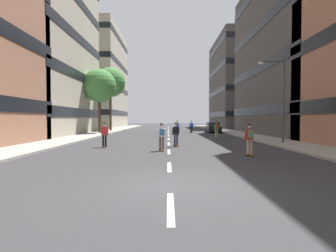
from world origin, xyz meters
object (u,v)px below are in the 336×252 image
(streetlamp_right, at_px, (278,92))
(skater_6, at_px, (175,133))
(skater_5, at_px, (216,128))
(parked_car_near, at_px, (212,128))
(street_tree_mid, at_px, (99,86))
(skater_0, at_px, (191,126))
(skater_1, at_px, (249,137))
(skater_3, at_px, (177,126))
(skater_4, at_px, (161,135))
(skater_2, at_px, (104,133))
(street_tree_near, at_px, (110,82))

(streetlamp_right, xyz_separation_m, skater_6, (-8.16, -1.59, -3.15))
(skater_6, bearing_deg, skater_5, 61.22)
(parked_car_near, distance_m, street_tree_mid, 17.13)
(skater_0, distance_m, skater_5, 9.65)
(skater_0, height_order, skater_1, same)
(skater_0, relative_size, skater_3, 1.00)
(skater_4, height_order, skater_5, same)
(skater_3, xyz_separation_m, skater_6, (-0.74, -18.05, 0.00))
(street_tree_mid, relative_size, skater_0, 4.86)
(parked_car_near, height_order, skater_5, skater_5)
(street_tree_mid, distance_m, skater_0, 13.82)
(parked_car_near, relative_size, skater_5, 2.47)
(skater_0, distance_m, skater_6, 17.90)
(skater_0, distance_m, skater_3, 2.02)
(skater_1, distance_m, skater_6, 6.14)
(skater_5, distance_m, skater_6, 9.37)
(street_tree_mid, bearing_deg, skater_1, -56.98)
(skater_1, bearing_deg, skater_4, 155.24)
(skater_2, relative_size, skater_6, 1.00)
(skater_2, bearing_deg, skater_6, 5.08)
(streetlamp_right, xyz_separation_m, skater_2, (-13.26, -2.04, -3.15))
(skater_6, bearing_deg, parked_car_near, 72.58)
(street_tree_near, relative_size, skater_0, 5.73)
(skater_6, bearing_deg, skater_4, -111.35)
(skater_5, bearing_deg, skater_4, -117.12)
(skater_0, bearing_deg, skater_3, 169.66)
(skater_0, bearing_deg, skater_6, -98.75)
(skater_2, bearing_deg, skater_4, -26.66)
(skater_0, bearing_deg, parked_car_near, 23.40)
(streetlamp_right, bearing_deg, skater_1, -124.01)
(skater_1, bearing_deg, skater_0, 92.93)
(skater_4, distance_m, skater_5, 12.06)
(streetlamp_right, height_order, skater_0, streetlamp_right)
(street_tree_mid, relative_size, skater_5, 4.86)
(skater_4, bearing_deg, skater_1, -24.76)
(skater_4, bearing_deg, skater_3, 85.21)
(parked_car_near, xyz_separation_m, skater_6, (-6.00, -19.11, 0.29))
(street_tree_mid, distance_m, skater_5, 17.48)
(street_tree_near, bearing_deg, skater_4, -70.87)
(streetlamp_right, relative_size, skater_1, 3.65)
(skater_1, bearing_deg, skater_3, 97.82)
(street_tree_mid, bearing_deg, skater_3, 8.66)
(skater_5, bearing_deg, skater_2, -137.97)
(street_tree_mid, height_order, skater_6, street_tree_mid)
(streetlamp_right, relative_size, skater_3, 3.65)
(skater_1, bearing_deg, street_tree_near, 116.24)
(skater_3, relative_size, skater_5, 1.00)
(skater_2, height_order, skater_3, same)
(street_tree_near, xyz_separation_m, skater_0, (12.62, -5.49, -6.88))
(parked_car_near, relative_size, skater_6, 2.47)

